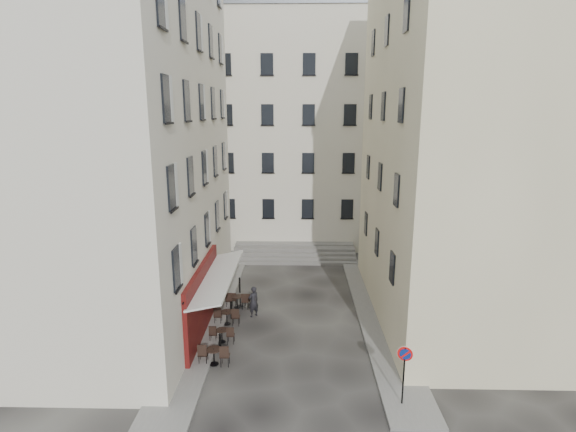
{
  "coord_description": "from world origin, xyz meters",
  "views": [
    {
      "loc": [
        0.27,
        -19.44,
        10.8
      ],
      "look_at": [
        -0.27,
        4.0,
        5.28
      ],
      "focal_mm": 28.0,
      "sensor_mm": 36.0,
      "label": 1
    }
  ],
  "objects_px": {
    "no_parking_sign": "(404,365)",
    "bistro_table_b": "(222,334)",
    "pedestrian": "(253,302)",
    "bistro_table_a": "(214,355)"
  },
  "relations": [
    {
      "from": "no_parking_sign",
      "to": "bistro_table_b",
      "type": "relative_size",
      "value": 2.02
    },
    {
      "from": "bistro_table_b",
      "to": "pedestrian",
      "type": "height_order",
      "value": "pedestrian"
    },
    {
      "from": "no_parking_sign",
      "to": "bistro_table_b",
      "type": "bearing_deg",
      "value": 167.35
    },
    {
      "from": "no_parking_sign",
      "to": "bistro_table_a",
      "type": "relative_size",
      "value": 1.77
    },
    {
      "from": "no_parking_sign",
      "to": "bistro_table_a",
      "type": "xyz_separation_m",
      "value": [
        -7.54,
        2.63,
        -1.24
      ]
    },
    {
      "from": "bistro_table_b",
      "to": "pedestrian",
      "type": "xyz_separation_m",
      "value": [
        1.23,
        2.85,
        0.42
      ]
    },
    {
      "from": "bistro_table_b",
      "to": "pedestrian",
      "type": "relative_size",
      "value": 0.71
    },
    {
      "from": "no_parking_sign",
      "to": "bistro_table_b",
      "type": "distance_m",
      "value": 8.89
    },
    {
      "from": "bistro_table_b",
      "to": "no_parking_sign",
      "type": "bearing_deg",
      "value": -31.26
    },
    {
      "from": "no_parking_sign",
      "to": "bistro_table_a",
      "type": "distance_m",
      "value": 8.08
    }
  ]
}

